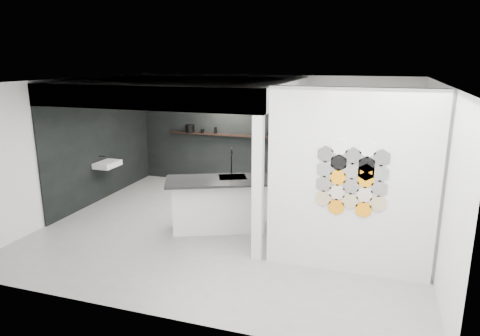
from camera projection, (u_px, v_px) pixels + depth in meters
name	position (u px, v px, depth m)	size (l,w,h in m)	color
floor	(230.00, 229.00, 8.23)	(7.00, 6.00, 0.01)	gray
partition_panel	(350.00, 184.00, 6.29)	(2.45, 0.15, 2.80)	silver
bay_clad_back	(221.00, 139.00, 11.06)	(4.40, 0.04, 2.35)	black
bay_clad_left	(103.00, 148.00, 9.89)	(0.04, 4.00, 2.35)	black
bulkhead	(187.00, 90.00, 8.90)	(4.40, 4.00, 0.40)	silver
corner_column	(258.00, 189.00, 6.77)	(0.16, 0.16, 2.35)	silver
fascia_beam	(138.00, 98.00, 7.13)	(4.40, 0.16, 0.40)	silver
wall_basin	(107.00, 164.00, 9.72)	(0.40, 0.60, 0.12)	silver
display_shelf	(223.00, 135.00, 10.90)	(3.00, 0.15, 0.04)	black
kitchen_island	(218.00, 203.00, 8.10)	(2.10, 1.55, 1.55)	silver
stockpot	(190.00, 128.00, 11.14)	(0.24, 0.24, 0.19)	black
kettle	(271.00, 133.00, 10.50)	(0.20, 0.20, 0.17)	black
glass_bowl	(274.00, 135.00, 10.48)	(0.16, 0.16, 0.11)	gray
glass_vase	(274.00, 134.00, 10.47)	(0.10, 0.10, 0.15)	gray
bottle_dark	(216.00, 130.00, 10.93)	(0.06, 0.06, 0.16)	black
utensil_cup	(202.00, 131.00, 11.05)	(0.08, 0.08, 0.10)	black
hex_tile_cluster	(352.00, 178.00, 6.17)	(1.04, 0.02, 1.16)	tan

